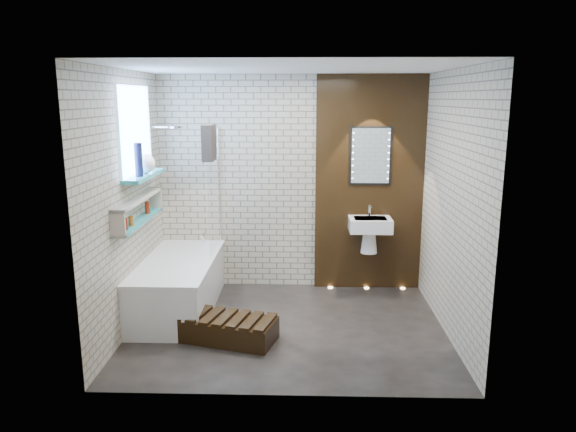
{
  "coord_description": "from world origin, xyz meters",
  "views": [
    {
      "loc": [
        0.16,
        -5.19,
        2.33
      ],
      "look_at": [
        0.0,
        0.15,
        1.15
      ],
      "focal_mm": 33.56,
      "sensor_mm": 36.0,
      "label": 1
    }
  ],
  "objects_px": {
    "bathtub": "(179,285)",
    "led_mirror": "(371,156)",
    "walnut_step": "(225,329)",
    "bath_screen": "(214,191)",
    "washbasin": "(370,229)"
  },
  "relations": [
    {
      "from": "bathtub",
      "to": "led_mirror",
      "type": "relative_size",
      "value": 2.49
    },
    {
      "from": "bathtub",
      "to": "washbasin",
      "type": "distance_m",
      "value": 2.32
    },
    {
      "from": "washbasin",
      "to": "walnut_step",
      "type": "distance_m",
      "value": 2.18
    },
    {
      "from": "bathtub",
      "to": "led_mirror",
      "type": "height_order",
      "value": "led_mirror"
    },
    {
      "from": "led_mirror",
      "to": "bath_screen",
      "type": "bearing_deg",
      "value": -169.34
    },
    {
      "from": "bath_screen",
      "to": "led_mirror",
      "type": "bearing_deg",
      "value": 10.66
    },
    {
      "from": "led_mirror",
      "to": "bathtub",
      "type": "bearing_deg",
      "value": -160.22
    },
    {
      "from": "bath_screen",
      "to": "walnut_step",
      "type": "bearing_deg",
      "value": -77.22
    },
    {
      "from": "bathtub",
      "to": "bath_screen",
      "type": "xyz_separation_m",
      "value": [
        0.35,
        0.44,
        0.99
      ]
    },
    {
      "from": "washbasin",
      "to": "walnut_step",
      "type": "height_order",
      "value": "washbasin"
    },
    {
      "from": "bathtub",
      "to": "walnut_step",
      "type": "xyz_separation_m",
      "value": [
        0.62,
        -0.75,
        -0.18
      ]
    },
    {
      "from": "bathtub",
      "to": "washbasin",
      "type": "relative_size",
      "value": 3.0
    },
    {
      "from": "bath_screen",
      "to": "walnut_step",
      "type": "relative_size",
      "value": 1.44
    },
    {
      "from": "bath_screen",
      "to": "led_mirror",
      "type": "height_order",
      "value": "led_mirror"
    },
    {
      "from": "led_mirror",
      "to": "walnut_step",
      "type": "bearing_deg",
      "value": -135.33
    }
  ]
}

